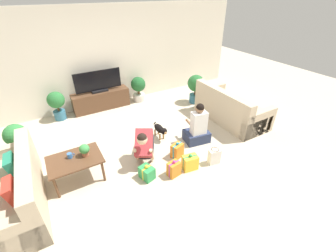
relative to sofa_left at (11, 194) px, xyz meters
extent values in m
plane|color=beige|center=(2.38, 0.29, -0.30)|extent=(16.00, 16.00, 0.00)
cube|color=silver|center=(2.38, 2.92, 1.00)|extent=(8.40, 0.06, 2.60)
cube|color=#C6B293|center=(-0.05, 0.00, -0.08)|extent=(0.93, 1.86, 0.44)
cube|color=#C6B293|center=(0.31, 0.00, 0.35)|extent=(0.20, 1.86, 0.42)
cube|color=#C6B293|center=(-0.05, 0.85, 0.01)|extent=(0.93, 0.16, 0.62)
cube|color=#C6B293|center=(-0.05, -0.85, 0.01)|extent=(0.93, 0.16, 0.62)
cube|color=#288E6B|center=(0.11, 0.30, 0.29)|extent=(0.18, 0.34, 0.32)
cube|color=red|center=(0.11, -0.30, 0.29)|extent=(0.18, 0.34, 0.32)
cube|color=#C6B293|center=(4.81, 0.38, -0.08)|extent=(0.93, 1.86, 0.44)
cube|color=#C6B293|center=(4.45, 0.38, 0.35)|extent=(0.20, 1.86, 0.42)
cube|color=#C6B293|center=(4.81, -0.47, 0.01)|extent=(0.93, 0.16, 0.62)
cube|color=#C6B293|center=(4.81, 1.23, 0.01)|extent=(0.93, 0.16, 0.62)
cube|color=#EACC4C|center=(4.65, 0.38, 0.29)|extent=(0.18, 0.34, 0.32)
cube|color=brown|center=(0.97, 0.13, 0.15)|extent=(0.88, 0.63, 0.03)
cylinder|color=brown|center=(0.59, -0.12, -0.08)|extent=(0.04, 0.04, 0.44)
cylinder|color=brown|center=(1.35, -0.12, -0.08)|extent=(0.04, 0.04, 0.44)
cylinder|color=brown|center=(0.59, 0.39, -0.08)|extent=(0.04, 0.04, 0.44)
cylinder|color=brown|center=(1.35, 0.39, -0.08)|extent=(0.04, 0.04, 0.44)
cube|color=brown|center=(2.12, 2.65, -0.05)|extent=(1.52, 0.39, 0.51)
cube|color=black|center=(2.12, 2.65, 0.23)|extent=(0.43, 0.20, 0.05)
cube|color=black|center=(2.12, 2.65, 0.52)|extent=(1.22, 0.03, 0.52)
cylinder|color=#336B84|center=(4.61, 1.66, -0.18)|extent=(0.33, 0.33, 0.24)
cylinder|color=brown|center=(4.61, 1.66, 0.02)|extent=(0.06, 0.06, 0.14)
sphere|color=#286B33|center=(4.61, 1.66, 0.29)|extent=(0.48, 0.48, 0.48)
cylinder|color=#336B84|center=(0.15, 1.28, -0.17)|extent=(0.22, 0.22, 0.26)
cylinder|color=brown|center=(0.15, 1.28, 0.02)|extent=(0.04, 0.04, 0.13)
sphere|color=#337F3D|center=(0.15, 1.28, 0.26)|extent=(0.42, 0.42, 0.42)
cylinder|color=#336B84|center=(1.01, 2.60, -0.18)|extent=(0.29, 0.29, 0.24)
cylinder|color=brown|center=(1.01, 2.60, 0.00)|extent=(0.05, 0.05, 0.12)
sphere|color=#286B33|center=(1.01, 2.60, 0.24)|extent=(0.42, 0.42, 0.42)
cylinder|color=beige|center=(3.23, 2.60, -0.20)|extent=(0.35, 0.35, 0.21)
cylinder|color=brown|center=(3.23, 2.60, -0.03)|extent=(0.06, 0.06, 0.13)
sphere|color=#1E5628|center=(3.23, 2.60, 0.21)|extent=(0.42, 0.42, 0.42)
cube|color=#23232D|center=(2.34, 0.23, -0.16)|extent=(0.47, 0.53, 0.28)
cube|color=#AD3338|center=(2.18, -0.03, 0.15)|extent=(0.54, 0.62, 0.49)
sphere|color=beige|center=(2.08, -0.20, 0.37)|extent=(0.19, 0.19, 0.19)
sphere|color=black|center=(2.08, -0.20, 0.40)|extent=(0.17, 0.17, 0.17)
cylinder|color=beige|center=(2.01, -0.04, -0.05)|extent=(0.20, 0.28, 0.44)
cylinder|color=beige|center=(2.26, -0.19, -0.05)|extent=(0.20, 0.28, 0.44)
cube|color=#283351|center=(3.47, 0.04, -0.18)|extent=(0.58, 0.48, 0.24)
cube|color=white|center=(3.46, -0.01, 0.19)|extent=(0.35, 0.25, 0.50)
sphere|color=#8E6647|center=(3.47, 0.00, 0.52)|extent=(0.18, 0.18, 0.18)
sphere|color=black|center=(3.46, -0.01, 0.55)|extent=(0.17, 0.17, 0.17)
cylinder|color=#8E6647|center=(3.62, 0.17, 0.11)|extent=(0.10, 0.27, 0.06)
cylinder|color=#8E6647|center=(3.37, 0.21, 0.11)|extent=(0.10, 0.27, 0.06)
ellipsoid|color=black|center=(2.83, 0.58, -0.07)|extent=(0.16, 0.35, 0.17)
sphere|color=black|center=(2.83, 0.37, -0.03)|extent=(0.14, 0.14, 0.14)
sphere|color=olive|center=(2.84, 0.32, -0.04)|extent=(0.06, 0.06, 0.06)
cylinder|color=black|center=(2.82, 0.78, -0.04)|extent=(0.03, 0.10, 0.11)
cylinder|color=olive|center=(2.79, 0.47, -0.23)|extent=(0.04, 0.04, 0.15)
cylinder|color=olive|center=(2.88, 0.47, -0.23)|extent=(0.04, 0.04, 0.15)
cylinder|color=olive|center=(2.78, 0.69, -0.23)|extent=(0.04, 0.04, 0.15)
cylinder|color=olive|center=(2.87, 0.70, -0.23)|extent=(0.04, 0.04, 0.15)
cube|color=orange|center=(2.48, -0.62, -0.16)|extent=(0.25, 0.20, 0.28)
cube|color=#CC3389|center=(2.48, -0.62, -0.16)|extent=(0.23, 0.07, 0.29)
sphere|color=#CC3389|center=(2.48, -0.62, 0.01)|extent=(0.06, 0.06, 0.06)
cube|color=#2D934C|center=(2.02, -0.45, -0.18)|extent=(0.26, 0.30, 0.24)
cube|color=yellow|center=(2.02, -0.45, -0.18)|extent=(0.20, 0.08, 0.24)
sphere|color=yellow|center=(2.02, -0.45, -0.04)|extent=(0.07, 0.07, 0.07)
cube|color=orange|center=(2.81, -0.21, -0.15)|extent=(0.28, 0.23, 0.30)
cube|color=teal|center=(2.81, -0.21, -0.15)|extent=(0.24, 0.11, 0.30)
sphere|color=teal|center=(2.81, -0.21, 0.02)|extent=(0.06, 0.06, 0.06)
cube|color=yellow|center=(2.83, -0.63, -0.16)|extent=(0.30, 0.22, 0.28)
cube|color=#2D934C|center=(2.83, -0.63, -0.16)|extent=(0.28, 0.07, 0.29)
sphere|color=#2D934C|center=(2.83, -0.63, 0.01)|extent=(0.07, 0.07, 0.07)
cube|color=white|center=(3.32, -0.74, -0.15)|extent=(0.24, 0.16, 0.31)
torus|color=#4C3823|center=(3.32, -0.74, 0.03)|extent=(0.17, 0.17, 0.01)
cylinder|color=#386BAD|center=(0.92, 0.20, 0.21)|extent=(0.08, 0.08, 0.09)
torus|color=#386BAD|center=(0.97, 0.20, 0.21)|extent=(0.06, 0.01, 0.06)
cylinder|color=#A36042|center=(1.16, 0.13, 0.20)|extent=(0.11, 0.11, 0.07)
sphere|color=#3D8E47|center=(1.16, 0.13, 0.30)|extent=(0.17, 0.17, 0.17)
camera|label=1|loc=(0.86, -3.18, 2.63)|focal=24.00mm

